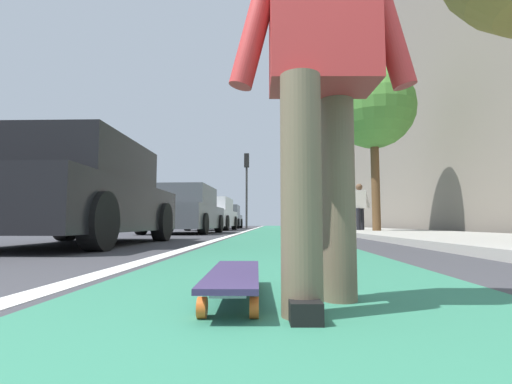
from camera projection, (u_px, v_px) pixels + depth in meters
name	position (u px, v px, depth m)	size (l,w,h in m)	color
ground_plane	(274.00, 234.00, 10.59)	(80.00, 80.00, 0.00)	#38383D
bike_lane_paint	(273.00, 228.00, 24.52)	(56.00, 1.93, 0.00)	#2D7256
lane_stripe_white	(253.00, 229.00, 20.59)	(52.00, 0.16, 0.01)	silver
sidewalk_curb	(342.00, 229.00, 18.41)	(52.00, 3.20, 0.10)	#9E9B93
building_facade	(370.00, 122.00, 22.83)	(40.00, 1.20, 12.97)	slate
skateboard	(234.00, 276.00, 1.52)	(0.85, 0.23, 0.11)	orange
skater_person	(321.00, 59.00, 1.43)	(0.47, 0.72, 1.64)	brown
parked_car_near	(79.00, 195.00, 5.45)	(4.06, 1.99, 1.50)	black
parked_car_mid	(184.00, 211.00, 11.69)	(4.15, 2.08, 1.46)	#4C5156
parked_car_far	(212.00, 215.00, 17.46)	(4.23, 2.04, 1.49)	silver
parked_car_end	(226.00, 217.00, 23.87)	(4.15, 1.95, 1.47)	#4C5156
traffic_light	(247.00, 177.00, 21.62)	(0.33, 0.28, 4.36)	#2D2D2D
street_tree_mid	(373.00, 108.00, 11.20)	(2.45, 2.45, 5.00)	brown
pedestrian_distant	(360.00, 205.00, 12.18)	(0.45, 0.70, 1.61)	black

